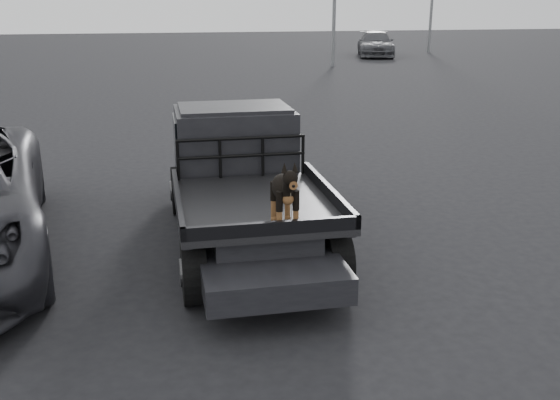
{
  "coord_description": "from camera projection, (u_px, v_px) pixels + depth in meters",
  "views": [
    {
      "loc": [
        -1.13,
        -6.84,
        3.31
      ],
      "look_at": [
        0.12,
        -0.68,
        1.27
      ],
      "focal_mm": 40.0,
      "sensor_mm": 36.0,
      "label": 1
    }
  ],
  "objects": [
    {
      "name": "distant_car_b",
      "position": [
        376.0,
        44.0,
        37.35
      ],
      "size": [
        3.3,
        5.34,
        1.44
      ],
      "primitive_type": "imported",
      "rotation": [
        0.0,
        0.0,
        -0.28
      ],
      "color": "#49494E",
      "rests_on": "ground"
    },
    {
      "name": "flatbed_ute",
      "position": [
        245.0,
        212.0,
        8.73
      ],
      "size": [
        2.0,
        5.4,
        0.92
      ],
      "primitive_type": null,
      "color": "black",
      "rests_on": "ground"
    },
    {
      "name": "headache_rack",
      "position": [
        242.0,
        158.0,
        8.69
      ],
      "size": [
        1.8,
        0.08,
        0.55
      ],
      "primitive_type": null,
      "color": "black",
      "rests_on": "flatbed_ute"
    },
    {
      "name": "ute_cab",
      "position": [
        234.0,
        135.0,
        9.34
      ],
      "size": [
        1.72,
        1.3,
        0.88
      ],
      "primitive_type": null,
      "color": "black",
      "rests_on": "flatbed_ute"
    },
    {
      "name": "dog",
      "position": [
        284.0,
        193.0,
        6.78
      ],
      "size": [
        0.32,
        0.6,
        0.74
      ],
      "primitive_type": null,
      "color": "black",
      "rests_on": "flatbed_ute"
    },
    {
      "name": "ground",
      "position": [
        259.0,
        283.0,
        7.61
      ],
      "size": [
        120.0,
        120.0,
        0.0
      ],
      "primitive_type": "plane",
      "color": "black",
      "rests_on": "ground"
    }
  ]
}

